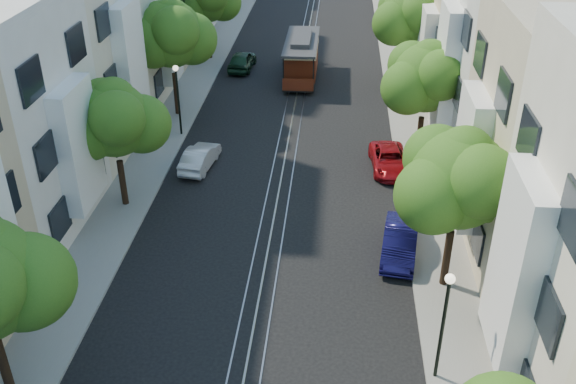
% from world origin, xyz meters
% --- Properties ---
extents(ground, '(200.00, 200.00, 0.00)m').
position_xyz_m(ground, '(0.00, 28.00, 0.00)').
color(ground, black).
rests_on(ground, ground).
extents(sidewalk_east, '(2.50, 80.00, 0.12)m').
position_xyz_m(sidewalk_east, '(7.25, 28.00, 0.06)').
color(sidewalk_east, gray).
rests_on(sidewalk_east, ground).
extents(sidewalk_west, '(2.50, 80.00, 0.12)m').
position_xyz_m(sidewalk_west, '(-7.25, 28.00, 0.06)').
color(sidewalk_west, gray).
rests_on(sidewalk_west, ground).
extents(rail_left, '(0.06, 80.00, 0.02)m').
position_xyz_m(rail_left, '(-0.55, 28.00, 0.01)').
color(rail_left, gray).
rests_on(rail_left, ground).
extents(rail_slot, '(0.06, 80.00, 0.02)m').
position_xyz_m(rail_slot, '(0.00, 28.00, 0.01)').
color(rail_slot, gray).
rests_on(rail_slot, ground).
extents(rail_right, '(0.06, 80.00, 0.02)m').
position_xyz_m(rail_right, '(0.55, 28.00, 0.01)').
color(rail_right, gray).
rests_on(rail_right, ground).
extents(lane_line, '(0.08, 80.00, 0.01)m').
position_xyz_m(lane_line, '(0.00, 28.00, 0.00)').
color(lane_line, tan).
rests_on(lane_line, ground).
extents(townhouses_east, '(7.75, 72.00, 12.00)m').
position_xyz_m(townhouses_east, '(11.87, 27.91, 5.18)').
color(townhouses_east, beige).
rests_on(townhouses_east, ground).
extents(townhouses_west, '(7.75, 72.00, 11.76)m').
position_xyz_m(townhouses_west, '(-11.87, 27.91, 5.08)').
color(townhouses_west, silver).
rests_on(townhouses_west, ground).
extents(tree_e_b, '(4.93, 4.08, 6.68)m').
position_xyz_m(tree_e_b, '(7.26, 8.98, 4.73)').
color(tree_e_b, black).
rests_on(tree_e_b, ground).
extents(tree_e_c, '(4.84, 3.99, 6.52)m').
position_xyz_m(tree_e_c, '(7.26, 19.98, 4.60)').
color(tree_e_c, black).
rests_on(tree_e_c, ground).
extents(tree_e_d, '(5.01, 4.16, 6.85)m').
position_xyz_m(tree_e_d, '(7.26, 30.98, 4.87)').
color(tree_e_d, black).
rests_on(tree_e_d, ground).
extents(tree_w_b, '(4.72, 3.87, 6.27)m').
position_xyz_m(tree_w_b, '(-7.14, 13.98, 4.40)').
color(tree_w_b, black).
rests_on(tree_w_b, ground).
extents(tree_w_c, '(5.13, 4.28, 7.09)m').
position_xyz_m(tree_w_c, '(-7.14, 24.98, 5.07)').
color(tree_w_c, black).
rests_on(tree_w_c, ground).
extents(lamp_east, '(0.32, 0.32, 4.16)m').
position_xyz_m(lamp_east, '(6.30, 4.00, 2.85)').
color(lamp_east, black).
rests_on(lamp_east, ground).
extents(lamp_west, '(0.32, 0.32, 4.16)m').
position_xyz_m(lamp_west, '(-6.30, 22.00, 2.85)').
color(lamp_west, black).
rests_on(lamp_west, ground).
extents(cable_car, '(2.27, 7.25, 2.79)m').
position_xyz_m(cable_car, '(0.10, 32.36, 1.65)').
color(cable_car, black).
rests_on(cable_car, ground).
extents(parked_car_e_mid, '(1.89, 4.10, 1.30)m').
position_xyz_m(parked_car_e_mid, '(5.60, 10.98, 0.65)').
color(parked_car_e_mid, '#0D0B3A').
rests_on(parked_car_e_mid, ground).
extents(parked_car_e_far, '(2.15, 4.13, 1.11)m').
position_xyz_m(parked_car_e_far, '(5.60, 18.73, 0.56)').
color(parked_car_e_far, maroon).
rests_on(parked_car_e_far, ground).
extents(parked_car_w_mid, '(1.71, 3.71, 1.18)m').
position_xyz_m(parked_car_w_mid, '(-4.40, 18.16, 0.59)').
color(parked_car_w_mid, silver).
rests_on(parked_car_w_mid, ground).
extents(parked_car_w_far, '(1.88, 4.11, 1.37)m').
position_xyz_m(parked_car_w_far, '(-4.40, 33.87, 0.68)').
color(parked_car_w_far, '#14321E').
rests_on(parked_car_w_far, ground).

